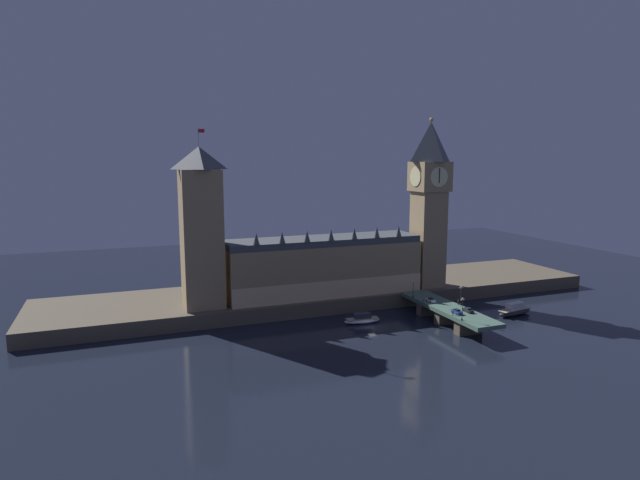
# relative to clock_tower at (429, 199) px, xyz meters

# --- Properties ---
(ground_plane) EXTENTS (400.00, 400.00, 0.00)m
(ground_plane) POSITION_rel_clock_tower_xyz_m (-37.73, -26.92, -40.32)
(ground_plane) COLOR black
(embankment) EXTENTS (220.00, 42.00, 5.22)m
(embankment) POSITION_rel_clock_tower_xyz_m (-37.73, 12.08, -37.72)
(embankment) COLOR brown
(embankment) RESTS_ON ground_plane
(parliament_hall) EXTENTS (73.60, 18.42, 25.74)m
(parliament_hall) POSITION_rel_clock_tower_xyz_m (-43.87, 2.61, -24.38)
(parliament_hall) COLOR #9E845B
(parliament_hall) RESTS_ON embankment
(clock_tower) EXTENTS (13.28, 13.39, 66.37)m
(clock_tower) POSITION_rel_clock_tower_xyz_m (0.00, 0.00, 0.00)
(clock_tower) COLOR #9E845B
(clock_tower) RESTS_ON embankment
(victoria_tower) EXTENTS (13.51, 13.51, 60.77)m
(victoria_tower) POSITION_rel_clock_tower_xyz_m (-88.94, 1.20, -7.59)
(victoria_tower) COLOR #9E845B
(victoria_tower) RESTS_ON embankment
(bridge) EXTENTS (10.45, 46.00, 5.98)m
(bridge) POSITION_rel_clock_tower_xyz_m (-11.51, -31.92, -36.14)
(bridge) COLOR #476656
(bridge) RESTS_ON ground_plane
(car_northbound_lead) EXTENTS (1.85, 4.21, 1.39)m
(car_northbound_lead) POSITION_rel_clock_tower_xyz_m (-13.81, -24.67, -33.69)
(car_northbound_lead) COLOR white
(car_northbound_lead) RESTS_ON bridge
(car_northbound_trail) EXTENTS (1.90, 4.13, 1.51)m
(car_northbound_trail) POSITION_rel_clock_tower_xyz_m (-13.81, -40.13, -33.64)
(car_northbound_trail) COLOR navy
(car_northbound_trail) RESTS_ON bridge
(car_southbound_lead) EXTENTS (1.85, 4.19, 1.42)m
(car_southbound_lead) POSITION_rel_clock_tower_xyz_m (-9.21, -39.84, -33.68)
(car_southbound_lead) COLOR black
(car_southbound_lead) RESTS_ON bridge
(pedestrian_near_rail) EXTENTS (0.38, 0.38, 1.69)m
(pedestrian_near_rail) POSITION_rel_clock_tower_xyz_m (-16.11, -41.29, -33.45)
(pedestrian_near_rail) COLOR black
(pedestrian_near_rail) RESTS_ON bridge
(pedestrian_mid_walk) EXTENTS (0.38, 0.38, 1.75)m
(pedestrian_mid_walk) POSITION_rel_clock_tower_xyz_m (-6.91, -31.25, -33.42)
(pedestrian_mid_walk) COLOR black
(pedestrian_mid_walk) RESTS_ON bridge
(pedestrian_far_rail) EXTENTS (0.38, 0.38, 1.82)m
(pedestrian_far_rail) POSITION_rel_clock_tower_xyz_m (-16.11, -23.39, -33.38)
(pedestrian_far_rail) COLOR black
(pedestrian_far_rail) RESTS_ON bridge
(street_lamp_near) EXTENTS (1.34, 0.60, 7.21)m
(street_lamp_near) POSITION_rel_clock_tower_xyz_m (-16.51, -46.64, -29.84)
(street_lamp_near) COLOR #2D3333
(street_lamp_near) RESTS_ON bridge
(street_lamp_mid) EXTENTS (1.34, 0.60, 6.77)m
(street_lamp_mid) POSITION_rel_clock_tower_xyz_m (-6.51, -31.92, -30.11)
(street_lamp_mid) COLOR #2D3333
(street_lamp_mid) RESTS_ON bridge
(street_lamp_far) EXTENTS (1.34, 0.60, 6.50)m
(street_lamp_far) POSITION_rel_clock_tower_xyz_m (-16.51, -17.20, -30.28)
(street_lamp_far) COLOR #2D3333
(street_lamp_far) RESTS_ON bridge
(boat_upstream) EXTENTS (13.03, 5.11, 3.56)m
(boat_upstream) POSITION_rel_clock_tower_xyz_m (-38.77, -21.19, -39.02)
(boat_upstream) COLOR white
(boat_upstream) RESTS_ON ground_plane
(boat_downstream) EXTENTS (15.91, 6.65, 4.66)m
(boat_downstream) POSITION_rel_clock_tower_xyz_m (16.72, -32.48, -38.62)
(boat_downstream) COLOR #28282D
(boat_downstream) RESTS_ON ground_plane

